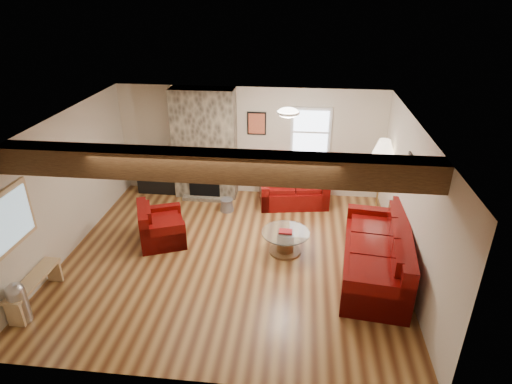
# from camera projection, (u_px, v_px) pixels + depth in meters

# --- Properties ---
(room) EXTENTS (8.00, 8.00, 8.00)m
(room) POSITION_uv_depth(u_px,v_px,m) (231.00, 195.00, 7.27)
(room) COLOR #593017
(room) RESTS_ON ground
(floor) EXTENTS (6.00, 6.00, 0.00)m
(floor) POSITION_uv_depth(u_px,v_px,m) (232.00, 256.00, 7.81)
(floor) COLOR #593017
(floor) RESTS_ON ground
(oak_beam) EXTENTS (6.00, 0.36, 0.38)m
(oak_beam) POSITION_uv_depth(u_px,v_px,m) (213.00, 166.00, 5.69)
(oak_beam) COLOR black
(oak_beam) RESTS_ON room
(chimney_breast) EXTENTS (1.40, 0.67, 2.50)m
(chimney_breast) POSITION_uv_depth(u_px,v_px,m) (205.00, 145.00, 9.60)
(chimney_breast) COLOR #3A352D
(chimney_breast) RESTS_ON floor
(back_window) EXTENTS (0.90, 0.08, 1.10)m
(back_window) POSITION_uv_depth(u_px,v_px,m) (311.00, 132.00, 9.42)
(back_window) COLOR silver
(back_window) RESTS_ON room
(hatch_window) EXTENTS (0.08, 1.00, 0.90)m
(hatch_window) POSITION_uv_depth(u_px,v_px,m) (10.00, 219.00, 6.13)
(hatch_window) COLOR #A57F57
(hatch_window) RESTS_ON room
(ceiling_dome) EXTENTS (0.40, 0.40, 0.18)m
(ceiling_dome) POSITION_uv_depth(u_px,v_px,m) (288.00, 114.00, 7.46)
(ceiling_dome) COLOR white
(ceiling_dome) RESTS_ON room
(artwork_back) EXTENTS (0.42, 0.06, 0.52)m
(artwork_back) POSITION_uv_depth(u_px,v_px,m) (257.00, 124.00, 9.48)
(artwork_back) COLOR black
(artwork_back) RESTS_ON room
(artwork_right) EXTENTS (0.06, 0.55, 0.42)m
(artwork_right) POSITION_uv_depth(u_px,v_px,m) (410.00, 169.00, 7.02)
(artwork_right) COLOR black
(artwork_right) RESTS_ON room
(sofa_three) EXTENTS (1.29, 2.53, 0.94)m
(sofa_three) POSITION_uv_depth(u_px,v_px,m) (376.00, 251.00, 7.15)
(sofa_three) COLOR #470705
(sofa_three) RESTS_ON floor
(loveseat) EXTENTS (1.60, 1.08, 0.79)m
(loveseat) POSITION_uv_depth(u_px,v_px,m) (293.00, 188.00, 9.53)
(loveseat) COLOR #470705
(loveseat) RESTS_ON floor
(armchair_red) EXTENTS (1.11, 1.18, 0.76)m
(armchair_red) POSITION_uv_depth(u_px,v_px,m) (161.00, 223.00, 8.15)
(armchair_red) COLOR #470705
(armchair_red) RESTS_ON floor
(coffee_table) EXTENTS (0.88, 0.88, 0.46)m
(coffee_table) POSITION_uv_depth(u_px,v_px,m) (285.00, 242.00, 7.86)
(coffee_table) COLOR #442816
(coffee_table) RESTS_ON floor
(tv_cabinet) EXTENTS (0.95, 0.38, 0.47)m
(tv_cabinet) POSITION_uv_depth(u_px,v_px,m) (159.00, 182.00, 10.18)
(tv_cabinet) COLOR black
(tv_cabinet) RESTS_ON floor
(television) EXTENTS (0.89, 0.12, 0.51)m
(television) POSITION_uv_depth(u_px,v_px,m) (157.00, 163.00, 9.97)
(television) COLOR black
(television) RESTS_ON tv_cabinet
(floor_lamp) EXTENTS (0.44, 0.44, 1.72)m
(floor_lamp) POSITION_uv_depth(u_px,v_px,m) (383.00, 151.00, 8.56)
(floor_lamp) COLOR #B28D4A
(floor_lamp) RESTS_ON floor
(pine_bench) EXTENTS (0.27, 1.16, 0.43)m
(pine_bench) POSITION_uv_depth(u_px,v_px,m) (36.00, 290.00, 6.61)
(pine_bench) COLOR #A57F57
(pine_bench) RESTS_ON floor
(pedal_bin) EXTENTS (0.32, 0.32, 0.67)m
(pedal_bin) POSITION_uv_depth(u_px,v_px,m) (18.00, 302.00, 6.19)
(pedal_bin) COLOR #B1B2B7
(pedal_bin) RESTS_ON floor
(coal_bucket) EXTENTS (0.30, 0.30, 0.28)m
(coal_bucket) POSITION_uv_depth(u_px,v_px,m) (227.00, 205.00, 9.34)
(coal_bucket) COLOR slate
(coal_bucket) RESTS_ON floor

